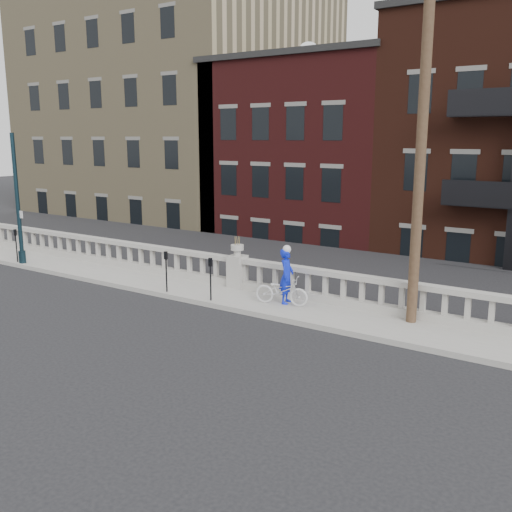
# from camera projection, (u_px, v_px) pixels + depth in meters

# --- Properties ---
(ground) EXTENTS (120.00, 120.00, 0.00)m
(ground) POSITION_uv_depth(u_px,v_px,m) (157.00, 321.00, 16.35)
(ground) COLOR black
(ground) RESTS_ON ground
(sidewalk) EXTENTS (32.00, 2.20, 0.15)m
(sidewalk) POSITION_uv_depth(u_px,v_px,m) (221.00, 295.00, 18.78)
(sidewalk) COLOR gray
(sidewalk) RESTS_ON ground
(balustrade) EXTENTS (28.00, 0.34, 1.03)m
(balustrade) POSITION_uv_depth(u_px,v_px,m) (237.00, 273.00, 19.43)
(balustrade) COLOR gray
(balustrade) RESTS_ON sidewalk
(planter_pedestal) EXTENTS (0.55, 0.55, 1.76)m
(planter_pedestal) POSITION_uv_depth(u_px,v_px,m) (237.00, 268.00, 19.39)
(planter_pedestal) COLOR gray
(planter_pedestal) RESTS_ON sidewalk
(lower_level) EXTENTS (80.00, 44.00, 20.80)m
(lower_level) POSITION_uv_depth(u_px,v_px,m) (430.00, 180.00, 34.24)
(lower_level) COLOR #605E59
(lower_level) RESTS_ON ground
(utility_pole) EXTENTS (1.60, 0.28, 10.00)m
(utility_pole) POSITION_uv_depth(u_px,v_px,m) (422.00, 135.00, 14.83)
(utility_pole) COLOR #422D1E
(utility_pole) RESTS_ON sidewalk
(streetlight_pole) EXTENTS (0.40, 0.28, 5.20)m
(streetlight_pole) POSITION_uv_depth(u_px,v_px,m) (19.00, 213.00, 22.82)
(streetlight_pole) COLOR black
(streetlight_pole) RESTS_ON sidewalk
(parking_meter_a) EXTENTS (0.10, 0.09, 1.36)m
(parking_meter_a) POSITION_uv_depth(u_px,v_px,m) (16.00, 242.00, 23.26)
(parking_meter_a) COLOR black
(parking_meter_a) RESTS_ON sidewalk
(parking_meter_b) EXTENTS (0.10, 0.09, 1.36)m
(parking_meter_b) POSITION_uv_depth(u_px,v_px,m) (166.00, 267.00, 18.77)
(parking_meter_b) COLOR black
(parking_meter_b) RESTS_ON sidewalk
(parking_meter_c) EXTENTS (0.10, 0.09, 1.36)m
(parking_meter_c) POSITION_uv_depth(u_px,v_px,m) (210.00, 274.00, 17.76)
(parking_meter_c) COLOR black
(parking_meter_c) RESTS_ON sidewalk
(bicycle) EXTENTS (1.76, 0.93, 0.88)m
(bicycle) POSITION_uv_depth(u_px,v_px,m) (282.00, 290.00, 17.40)
(bicycle) COLOR silver
(bicycle) RESTS_ON sidewalk
(cyclist) EXTENTS (0.55, 0.71, 1.71)m
(cyclist) POSITION_uv_depth(u_px,v_px,m) (287.00, 276.00, 17.48)
(cyclist) COLOR #0D20D0
(cyclist) RESTS_ON sidewalk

